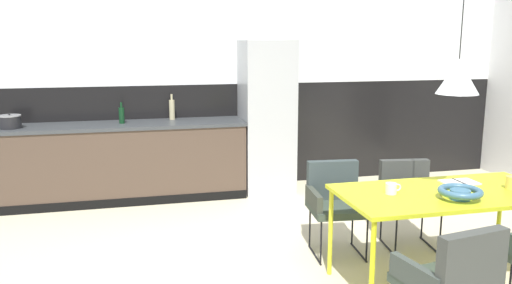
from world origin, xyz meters
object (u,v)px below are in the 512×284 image
at_px(open_book, 459,182).
at_px(pendant_lamp_over_table_near, 458,76).
at_px(dining_table, 447,197).
at_px(armchair_corner_seat, 455,275).
at_px(cooking_pot, 10,122).
at_px(bottle_spice_small, 122,115).
at_px(fruit_bowl, 460,192).
at_px(mug_white_ceramic, 512,183).
at_px(mug_dark_espresso, 391,188).
at_px(refrigerator_column, 267,117).
at_px(armchair_facing_counter, 336,196).
at_px(bottle_oil_tall, 172,109).
at_px(armchair_far_side, 408,192).

relative_size(open_book, pendant_lamp_over_table_near, 0.25).
distance_m(dining_table, pendant_lamp_over_table_near, 0.90).
height_order(armchair_corner_seat, cooking_pot, cooking_pot).
distance_m(open_book, bottle_spice_small, 3.73).
relative_size(fruit_bowl, mug_white_ceramic, 2.29).
relative_size(dining_table, mug_dark_espresso, 13.37).
distance_m(fruit_bowl, pendant_lamp_over_table_near, 0.82).
bearing_deg(open_book, armchair_corner_seat, -125.01).
xyz_separation_m(fruit_bowl, bottle_spice_small, (-2.35, 3.04, 0.21)).
distance_m(refrigerator_column, cooking_pot, 2.91).
relative_size(fruit_bowl, open_book, 1.13).
xyz_separation_m(mug_dark_espresso, cooking_pot, (-3.12, 2.72, 0.20)).
xyz_separation_m(mug_white_ceramic, pendant_lamp_over_table_near, (-0.51, 0.03, 0.81)).
bearing_deg(pendant_lamp_over_table_near, refrigerator_column, 102.91).
bearing_deg(armchair_facing_counter, mug_white_ceramic, 146.86).
xyz_separation_m(mug_white_ceramic, bottle_spice_small, (-2.89, 2.90, 0.21)).
distance_m(cooking_pot, bottle_spice_small, 1.18).
bearing_deg(dining_table, bottle_spice_small, 129.96).
distance_m(fruit_bowl, mug_dark_espresso, 0.47).
bearing_deg(bottle_spice_small, bottle_oil_tall, 15.35).
height_order(refrigerator_column, fruit_bowl, refrigerator_column).
bearing_deg(mug_white_ceramic, pendant_lamp_over_table_near, 176.47).
relative_size(armchair_corner_seat, pendant_lamp_over_table_near, 0.74).
bearing_deg(bottle_oil_tall, armchair_far_side, -48.84).
relative_size(fruit_bowl, mug_dark_espresso, 2.53).
height_order(armchair_corner_seat, bottle_oil_tall, bottle_oil_tall).
bearing_deg(cooking_pot, open_book, -34.32).
xyz_separation_m(refrigerator_column, mug_dark_espresso, (0.21, -2.79, -0.14)).
distance_m(refrigerator_column, fruit_bowl, 3.09).
distance_m(armchair_facing_counter, cooking_pot, 3.62).
distance_m(mug_white_ceramic, cooking_pot, 4.96).
relative_size(open_book, bottle_spice_small, 1.12).
bearing_deg(bottle_oil_tall, fruit_bowl, -61.17).
bearing_deg(cooking_pot, refrigerator_column, 1.24).
bearing_deg(mug_dark_espresso, armchair_far_side, 52.10).
height_order(armchair_facing_counter, mug_dark_espresso, mug_dark_espresso).
bearing_deg(bottle_oil_tall, refrigerator_column, -8.67).
relative_size(armchair_corner_seat, open_book, 2.97).
xyz_separation_m(refrigerator_column, mug_white_ceramic, (1.16, -2.89, -0.13)).
relative_size(armchair_facing_counter, bottle_spice_small, 3.28).
bearing_deg(bottle_oil_tall, armchair_corner_seat, -71.01).
height_order(armchair_facing_counter, bottle_spice_small, bottle_spice_small).
bearing_deg(mug_white_ceramic, refrigerator_column, 111.98).
bearing_deg(open_book, cooking_pot, 145.68).
bearing_deg(armchair_far_side, armchair_corner_seat, 76.67).
height_order(open_book, pendant_lamp_over_table_near, pendant_lamp_over_table_near).
bearing_deg(open_book, mug_white_ceramic, -39.72).
relative_size(armchair_far_side, mug_dark_espresso, 6.32).
bearing_deg(mug_white_ceramic, open_book, 140.28).
relative_size(cooking_pot, pendant_lamp_over_table_near, 0.21).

